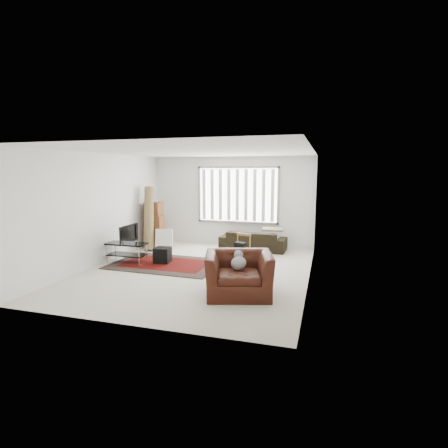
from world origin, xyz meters
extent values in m
plane|color=beige|center=(0.00, 0.00, 0.00)|extent=(6.00, 6.00, 0.00)
cube|color=white|center=(0.00, 0.00, 2.70)|extent=(5.00, 6.00, 0.02)
cube|color=white|center=(0.00, 3.00, 1.35)|extent=(5.00, 0.02, 2.70)
cube|color=white|center=(0.00, -3.00, 1.35)|extent=(5.00, 0.02, 2.70)
cube|color=white|center=(-2.50, 0.00, 1.35)|extent=(0.02, 6.00, 2.70)
cube|color=white|center=(2.50, 0.00, 1.35)|extent=(0.02, 6.00, 2.70)
cube|color=white|center=(0.20, 2.98, 1.55)|extent=(2.40, 0.01, 1.60)
cube|color=gray|center=(0.20, 2.96, 1.55)|extent=(2.52, 0.06, 1.72)
cube|color=white|center=(0.20, 2.92, 1.55)|extent=(2.40, 0.02, 1.55)
cube|color=black|center=(-0.93, 0.28, 0.01)|extent=(2.65, 1.80, 0.02)
cube|color=#4C0906|center=(-0.93, 0.28, 0.02)|extent=(2.09, 1.25, 0.00)
cube|color=black|center=(-1.95, 0.18, 0.48)|extent=(0.99, 0.45, 0.04)
cube|color=black|center=(-1.95, 0.18, 0.20)|extent=(0.95, 0.42, 0.03)
cylinder|color=#B2B2B7|center=(-2.40, -0.01, 0.25)|extent=(0.03, 0.03, 0.50)
cylinder|color=#B2B2B7|center=(-1.50, -0.01, 0.25)|extent=(0.03, 0.03, 0.50)
cylinder|color=#B2B2B7|center=(-2.40, 0.37, 0.25)|extent=(0.03, 0.03, 0.50)
cylinder|color=#B2B2B7|center=(-1.50, 0.37, 0.25)|extent=(0.03, 0.03, 0.50)
imported|color=black|center=(-1.95, 0.18, 0.73)|extent=(0.10, 0.81, 0.46)
cube|color=black|center=(-1.06, 0.36, 0.21)|extent=(0.41, 0.41, 0.37)
cube|color=brown|center=(-2.14, 2.05, 0.25)|extent=(0.58, 0.53, 0.50)
cube|color=brown|center=(-2.12, 2.02, 0.72)|extent=(0.53, 0.48, 0.45)
cube|color=brown|center=(-2.16, 2.07, 1.15)|extent=(0.48, 0.48, 0.40)
cube|color=silver|center=(-1.65, 1.66, 0.31)|extent=(0.53, 0.34, 0.62)
cylinder|color=olive|center=(-2.12, 1.68, 0.92)|extent=(0.51, 0.80, 1.84)
imported|color=black|center=(0.80, 2.45, 0.36)|extent=(1.92, 0.88, 0.73)
cube|color=tan|center=(0.83, 0.75, 0.38)|extent=(0.49, 0.49, 0.04)
cylinder|color=olive|center=(0.63, 0.62, 0.19)|extent=(0.04, 0.04, 0.38)
cylinder|color=olive|center=(0.96, 0.54, 0.19)|extent=(0.04, 0.04, 0.38)
cylinder|color=olive|center=(0.71, 0.95, 0.19)|extent=(0.04, 0.04, 0.38)
cylinder|color=olive|center=(1.04, 0.87, 0.19)|extent=(0.04, 0.04, 0.38)
cube|color=olive|center=(0.88, 0.92, 0.72)|extent=(0.38, 0.13, 0.06)
cube|color=olive|center=(0.71, 0.96, 0.57)|extent=(0.04, 0.04, 0.38)
cube|color=olive|center=(1.04, 0.88, 0.57)|extent=(0.04, 0.04, 0.38)
cube|color=black|center=(0.83, 0.75, 0.48)|extent=(0.28, 0.20, 0.16)
imported|color=#39150B|center=(1.30, -1.27, 0.45)|extent=(1.46, 1.35, 0.90)
ellipsoid|color=#59595B|center=(1.30, -1.27, 0.58)|extent=(0.33, 0.38, 0.22)
sphere|color=#59595B|center=(1.25, -1.10, 0.72)|extent=(0.17, 0.17, 0.17)
camera|label=1|loc=(2.79, -7.31, 2.28)|focal=28.00mm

